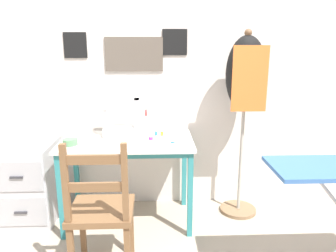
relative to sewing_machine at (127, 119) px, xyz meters
The scene contains 12 objects.
ground_plane 0.97m from the sewing_machine, 89.39° to the right, with size 14.00×14.00×0.00m, color tan.
wall_back 0.47m from the sewing_machine, 88.89° to the left, with size 10.00×0.07×2.55m.
sewing_table 0.27m from the sewing_machine, 88.14° to the right, with size 1.07×0.60×0.72m.
sewing_machine is the anchor object (origin of this frame).
fabric_bowl 0.50m from the sewing_machine, 149.70° to the right, with size 0.11×0.11×0.05m.
scissors 0.48m from the sewing_machine, 29.24° to the right, with size 0.13×0.05×0.01m.
thread_spool_near_machine 0.28m from the sewing_machine, 36.08° to the right, with size 0.04×0.04×0.03m.
thread_spool_mid_table 0.27m from the sewing_machine, ahead, with size 0.03×0.03×0.04m.
thread_spool_far_edge 0.32m from the sewing_machine, ahead, with size 0.03×0.03×0.04m.
wooden_chair 0.91m from the sewing_machine, 98.12° to the right, with size 0.40×0.38×0.94m.
filing_cabinet 0.99m from the sewing_machine, behind, with size 0.42×0.52×0.68m.
dress_form 1.02m from the sewing_machine, ahead, with size 0.33×0.32×1.60m.
Camera 1 is at (0.23, -2.26, 1.49)m, focal length 35.00 mm.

